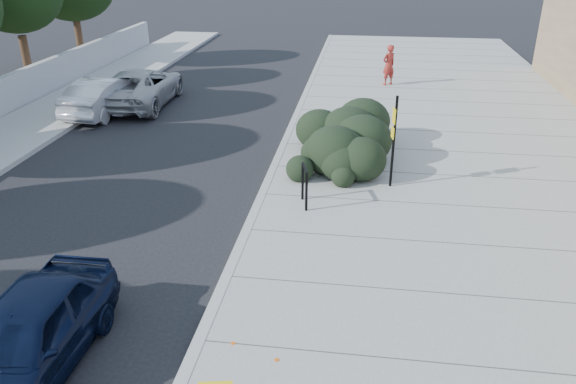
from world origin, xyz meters
name	(u,v)px	position (x,y,z in m)	size (l,w,h in m)	color
ground	(227,282)	(0.00, 0.00, 0.00)	(120.00, 120.00, 0.00)	black
sidewalk_near	(472,193)	(5.60, 5.00, 0.07)	(11.20, 50.00, 0.15)	gray
curb_near	(268,181)	(0.00, 5.00, 0.08)	(0.22, 50.00, 0.17)	#9E9E99
curb_far	(7,166)	(-8.00, 5.00, 0.08)	(0.22, 50.00, 0.17)	#9E9E99
bike_rack	(305,182)	(1.19, 3.50, 0.78)	(0.24, 0.70, 1.05)	black
sign_post	(394,136)	(3.39, 5.00, 1.59)	(0.12, 0.29, 2.54)	black
hedge	(340,131)	(1.89, 7.00, 0.99)	(2.24, 4.47, 1.68)	black
sedan_navy	(26,337)	(-2.50, -2.95, 0.69)	(1.64, 4.08, 1.39)	black
wagon_silver	(105,95)	(-7.50, 10.93, 0.71)	(1.51, 4.34, 1.43)	silver
suv_silver	(140,87)	(-6.59, 12.29, 0.75)	(2.49, 5.40, 1.50)	#9EA1A4
pedestrian	(389,65)	(3.57, 16.53, 1.05)	(0.66, 0.43, 1.80)	maroon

